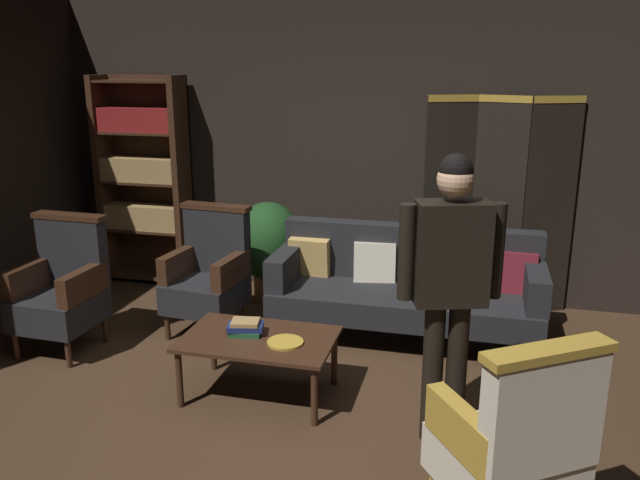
# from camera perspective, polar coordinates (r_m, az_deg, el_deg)

# --- Properties ---
(ground_plane) EXTENTS (10.00, 10.00, 0.00)m
(ground_plane) POSITION_cam_1_polar(r_m,az_deg,el_deg) (4.18, -2.81, -15.61)
(ground_plane) COLOR #3D2819
(back_wall) EXTENTS (7.20, 0.10, 2.80)m
(back_wall) POSITION_cam_1_polar(r_m,az_deg,el_deg) (6.00, 3.92, 8.27)
(back_wall) COLOR black
(back_wall) RESTS_ON ground_plane
(folding_screen) EXTENTS (1.29, 0.25, 1.90)m
(folding_screen) POSITION_cam_1_polar(r_m,az_deg,el_deg) (5.79, 15.62, 3.29)
(folding_screen) COLOR black
(folding_screen) RESTS_ON ground_plane
(bookshelf) EXTENTS (0.90, 0.32, 2.05)m
(bookshelf) POSITION_cam_1_polar(r_m,az_deg,el_deg) (6.55, -15.49, 5.51)
(bookshelf) COLOR #382114
(bookshelf) RESTS_ON ground_plane
(velvet_couch) EXTENTS (2.12, 0.78, 0.88)m
(velvet_couch) POSITION_cam_1_polar(r_m,az_deg,el_deg) (5.18, 7.72, -3.78)
(velvet_couch) COLOR #382114
(velvet_couch) RESTS_ON ground_plane
(coffee_table) EXTENTS (1.00, 0.64, 0.42)m
(coffee_table) POSITION_cam_1_polar(r_m,az_deg,el_deg) (4.27, -5.50, -9.22)
(coffee_table) COLOR #382114
(coffee_table) RESTS_ON ground_plane
(armchair_gilt_accent) EXTENTS (0.80, 0.80, 1.04)m
(armchair_gilt_accent) POSITION_cam_1_polar(r_m,az_deg,el_deg) (3.17, 16.99, -17.01)
(armchair_gilt_accent) COLOR #B78E33
(armchair_gilt_accent) RESTS_ON ground_plane
(armchair_wing_left) EXTENTS (0.60, 0.59, 1.04)m
(armchair_wing_left) POSITION_cam_1_polar(r_m,az_deg,el_deg) (5.29, -22.05, -4.02)
(armchair_wing_left) COLOR #382114
(armchair_wing_left) RESTS_ON ground_plane
(armchair_wing_right) EXTENTS (0.64, 0.63, 1.04)m
(armchair_wing_right) POSITION_cam_1_polar(r_m,az_deg,el_deg) (5.30, -9.92, -3.02)
(armchair_wing_right) COLOR #382114
(armchair_wing_right) RESTS_ON ground_plane
(standing_figure) EXTENTS (0.57, 0.32, 1.70)m
(standing_figure) POSITION_cam_1_polar(r_m,az_deg,el_deg) (3.62, 11.55, -3.06)
(standing_figure) COLOR black
(standing_figure) RESTS_ON ground_plane
(potted_plant) EXTENTS (0.64, 0.64, 0.93)m
(potted_plant) POSITION_cam_1_polar(r_m,az_deg,el_deg) (5.93, -4.68, -0.36)
(potted_plant) COLOR brown
(potted_plant) RESTS_ON ground_plane
(book_green_cloth) EXTENTS (0.23, 0.18, 0.03)m
(book_green_cloth) POSITION_cam_1_polar(r_m,az_deg,el_deg) (4.30, -6.67, -8.16)
(book_green_cloth) COLOR #1E4C28
(book_green_cloth) RESTS_ON coffee_table
(book_navy_cloth) EXTENTS (0.26, 0.20, 0.04)m
(book_navy_cloth) POSITION_cam_1_polar(r_m,az_deg,el_deg) (4.29, -6.69, -7.72)
(book_navy_cloth) COLOR navy
(book_navy_cloth) RESTS_ON book_green_cloth
(book_tan_leather) EXTENTS (0.20, 0.17, 0.03)m
(book_tan_leather) POSITION_cam_1_polar(r_m,az_deg,el_deg) (4.28, -6.70, -7.32)
(book_tan_leather) COLOR #9E7A47
(book_tan_leather) RESTS_ON book_navy_cloth
(brass_tray) EXTENTS (0.24, 0.24, 0.02)m
(brass_tray) POSITION_cam_1_polar(r_m,az_deg,el_deg) (4.15, -3.13, -9.12)
(brass_tray) COLOR gold
(brass_tray) RESTS_ON coffee_table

